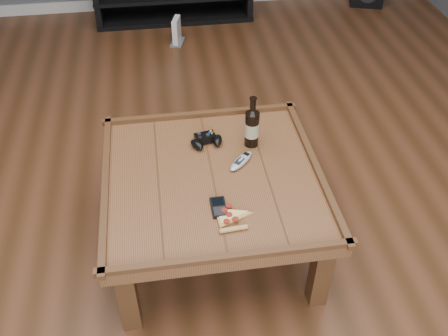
{
  "coord_description": "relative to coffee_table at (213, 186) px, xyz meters",
  "views": [
    {
      "loc": [
        -0.2,
        -1.69,
        1.99
      ],
      "look_at": [
        0.05,
        -0.03,
        0.52
      ],
      "focal_mm": 40.0,
      "sensor_mm": 36.0,
      "label": 1
    }
  ],
  "objects": [
    {
      "name": "game_controller",
      "position": [
        0.0,
        0.24,
        0.08
      ],
      "size": [
        0.18,
        0.13,
        0.05
      ],
      "rotation": [
        0.0,
        0.0,
        0.18
      ],
      "color": "black",
      "rests_on": "coffee_table"
    },
    {
      "name": "beer_bottle",
      "position": [
        0.22,
        0.21,
        0.17
      ],
      "size": [
        0.07,
        0.07,
        0.27
      ],
      "color": "black",
      "rests_on": "coffee_table"
    },
    {
      "name": "coffee_table",
      "position": [
        0.0,
        0.0,
        0.0
      ],
      "size": [
        1.03,
        1.03,
        0.48
      ],
      "color": "#523117",
      "rests_on": "ground"
    },
    {
      "name": "game_console",
      "position": [
        -0.02,
        2.22,
        -0.29
      ],
      "size": [
        0.14,
        0.2,
        0.22
      ],
      "rotation": [
        0.0,
        0.0,
        -0.28
      ],
      "color": "slate",
      "rests_on": "ground"
    },
    {
      "name": "pizza_slice",
      "position": [
        0.04,
        -0.28,
        0.07
      ],
      "size": [
        0.14,
        0.22,
        0.02
      ],
      "rotation": [
        0.0,
        0.0,
        0.07
      ],
      "color": "tan",
      "rests_on": "coffee_table"
    },
    {
      "name": "ground",
      "position": [
        0.0,
        0.0,
        -0.39
      ],
      "size": [
        6.0,
        6.0,
        0.0
      ],
      "primitive_type": "plane",
      "color": "#412512",
      "rests_on": "ground"
    },
    {
      "name": "remote_control",
      "position": [
        0.15,
        0.07,
        0.07
      ],
      "size": [
        0.15,
        0.16,
        0.02
      ],
      "rotation": [
        0.0,
        0.0,
        -0.75
      ],
      "color": "#9FA4AD",
      "rests_on": "coffee_table"
    },
    {
      "name": "baseboard",
      "position": [
        0.0,
        2.99,
        -0.34
      ],
      "size": [
        5.0,
        0.02,
        0.1
      ],
      "primitive_type": "cube",
      "color": "silver",
      "rests_on": "ground"
    },
    {
      "name": "smartphone",
      "position": [
        -0.0,
        -0.21,
        0.07
      ],
      "size": [
        0.07,
        0.12,
        0.02
      ],
      "rotation": [
        0.0,
        0.0,
        0.01
      ],
      "color": "black",
      "rests_on": "coffee_table"
    }
  ]
}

